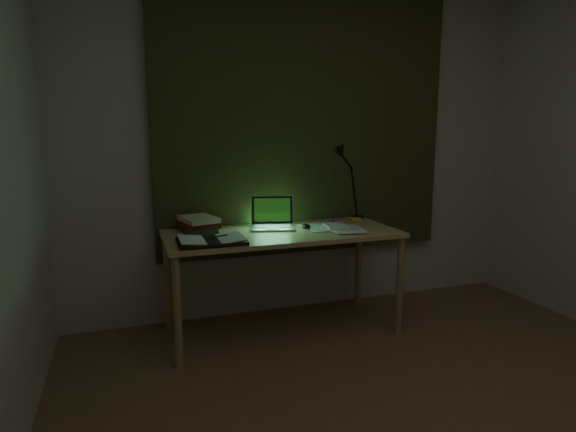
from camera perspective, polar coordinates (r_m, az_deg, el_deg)
name	(u,v)px	position (r m, az deg, el deg)	size (l,w,h in m)	color
wall_back	(304,144)	(3.59, 1.94, 8.48)	(3.50, 0.00, 2.50)	beige
curtain	(306,117)	(3.56, 2.20, 11.69)	(2.20, 0.06, 2.00)	#30341A
desk	(282,282)	(3.26, -0.70, -7.85)	(1.52, 0.67, 0.70)	tan
laptop	(273,214)	(3.23, -1.81, 0.29)	(0.29, 0.33, 0.21)	silver
open_textbook	(211,240)	(2.88, -9.06, -2.85)	(0.39, 0.28, 0.03)	silver
book_stack	(199,224)	(3.21, -10.49, -0.89)	(0.22, 0.26, 0.11)	silver
loose_papers	(329,227)	(3.29, 4.85, -1.26)	(0.33, 0.35, 0.02)	white
mouse	(306,226)	(3.26, 2.13, -1.21)	(0.05, 0.09, 0.03)	black
sticky_yellow	(354,219)	(3.61, 7.83, -0.31)	(0.08, 0.08, 0.02)	yellow
sticky_pink	(338,221)	(3.52, 5.98, -0.56)	(0.08, 0.08, 0.02)	pink
desk_lamp	(358,184)	(3.63, 8.27, 3.81)	(0.35, 0.27, 0.53)	black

